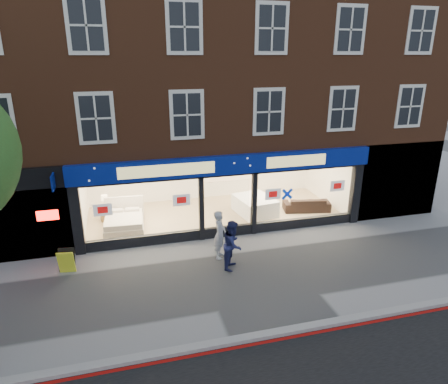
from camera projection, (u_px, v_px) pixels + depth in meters
name	position (u px, v px, depth m)	size (l,w,h in m)	color
ground	(253.00, 275.00, 12.93)	(120.00, 120.00, 0.00)	gray
kerb_line	(293.00, 337.00, 10.10)	(60.00, 0.10, 0.01)	#8C0A07
kerb_stone	(290.00, 330.00, 10.27)	(60.00, 0.25, 0.12)	gray
showroom_floor	(215.00, 214.00, 17.71)	(11.00, 4.50, 0.10)	tan
building	(204.00, 56.00, 17.06)	(19.00, 8.26, 10.30)	brown
display_bed	(124.00, 221.00, 16.08)	(1.66, 1.99, 1.07)	beige
bedside_table	(106.00, 214.00, 16.88)	(0.45, 0.45, 0.55)	brown
mattress_stack	(255.00, 205.00, 17.57)	(1.72, 2.04, 0.73)	white
sofa	(306.00, 204.00, 17.90)	(2.05, 0.80, 0.60)	black
a_board	(67.00, 261.00, 12.99)	(0.53, 0.34, 0.81)	yellow
pedestrian_grey	(220.00, 234.00, 13.82)	(0.63, 0.42, 1.74)	#AFB0B7
pedestrian_blue	(233.00, 245.00, 13.15)	(0.82, 0.64, 1.68)	#1A1E4B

